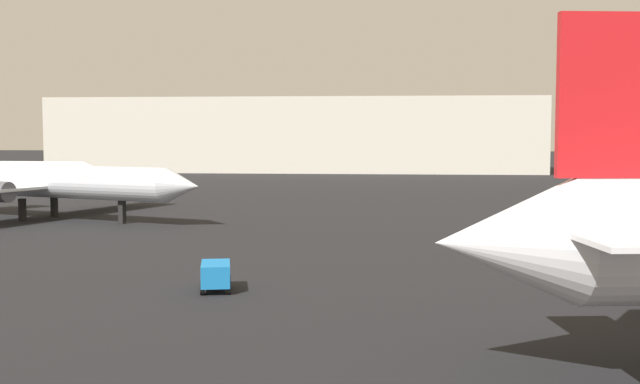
# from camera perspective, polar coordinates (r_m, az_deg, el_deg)

# --- Properties ---
(airplane_on_taxiway) EXTENTS (28.92, 26.96, 9.10)m
(airplane_on_taxiway) POSITION_cam_1_polar(r_m,az_deg,el_deg) (69.96, -19.20, 0.72)
(airplane_on_taxiway) COLOR silver
(airplane_on_taxiway) RESTS_ON ground_plane
(airplane_distant) EXTENTS (25.16, 18.92, 7.28)m
(airplane_distant) POSITION_cam_1_polar(r_m,az_deg,el_deg) (105.16, -21.75, 1.47)
(airplane_distant) COLOR silver
(airplane_distant) RESTS_ON ground_plane
(baggage_cart) EXTENTS (1.83, 2.62, 1.30)m
(baggage_cart) POSITION_cam_1_polar(r_m,az_deg,el_deg) (36.72, -7.53, -5.92)
(baggage_cart) COLOR #1972BF
(baggage_cart) RESTS_ON ground_plane
(terminal_building) EXTENTS (89.62, 20.18, 13.55)m
(terminal_building) POSITION_cam_1_polar(r_m,az_deg,el_deg) (148.76, -1.72, 4.13)
(terminal_building) COLOR beige
(terminal_building) RESTS_ON ground_plane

